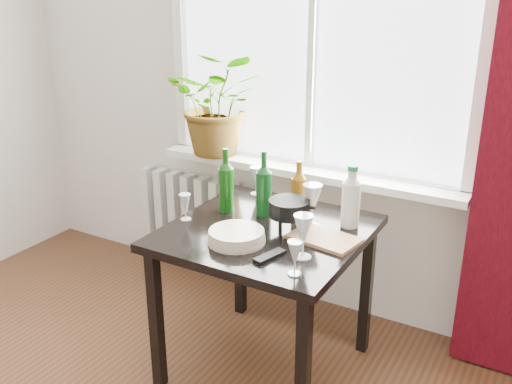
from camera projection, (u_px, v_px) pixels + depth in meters
The scene contains 18 objects.
window at pixel (315, 19), 2.84m from camera, with size 1.72×0.08×1.62m.
windowsill at pixel (304, 171), 3.06m from camera, with size 1.72×0.20×0.04m.
radiator at pixel (196, 218), 3.59m from camera, with size 0.80×0.10×0.55m.
table at pixel (267, 247), 2.58m from camera, with size 0.85×0.85×0.74m.
potted_plant at pixel (219, 103), 3.19m from camera, with size 0.52×0.45×0.58m, color #25651B.
wine_bottle_left at pixel (226, 180), 2.70m from camera, with size 0.07×0.07×0.31m, color #0C3D0B, non-canonical shape.
wine_bottle_right at pixel (264, 183), 2.65m from camera, with size 0.07×0.07×0.32m, color #0C3F13, non-canonical shape.
bottle_amber at pixel (299, 189), 2.63m from camera, with size 0.07×0.07×0.28m, color brown, non-canonical shape.
cleaning_bottle at pixel (351, 196), 2.53m from camera, with size 0.08×0.08×0.29m, color silver, non-canonical shape.
wineglass_front_right at pixel (303, 236), 2.26m from camera, with size 0.08×0.08×0.19m, color silver, non-canonical shape.
wineglass_far_right at pixel (295, 258), 2.13m from camera, with size 0.06×0.06×0.14m, color #B2B8C0, non-canonical shape.
wineglass_back_center at pixel (312, 205), 2.54m from camera, with size 0.09×0.09×0.21m, color silver, non-canonical shape.
wineglass_back_left at pixel (256, 181), 2.93m from camera, with size 0.06×0.06×0.15m, color silver, non-canonical shape.
wineglass_front_left at pixel (185, 207), 2.62m from camera, with size 0.05×0.05×0.13m, color silver, non-canonical shape.
plate_stack at pixel (236, 236), 2.41m from camera, with size 0.25×0.25×0.05m, color beige.
fondue_pot at pixel (289, 215), 2.52m from camera, with size 0.21×0.18×0.14m, color black, non-canonical shape.
tv_remote at pixel (270, 256), 2.28m from camera, with size 0.04×0.15×0.02m, color black.
cutting_board at pixel (324, 238), 2.44m from camera, with size 0.29×0.19×0.02m, color #AE794E.
Camera 1 is at (1.22, -0.50, 1.79)m, focal length 40.00 mm.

